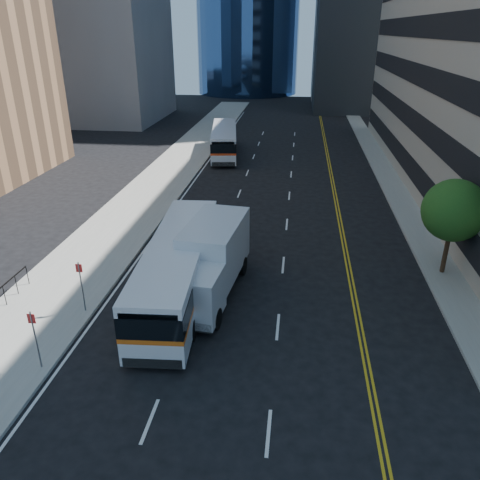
{
  "coord_description": "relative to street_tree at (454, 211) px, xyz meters",
  "views": [
    {
      "loc": [
        0.98,
        -15.34,
        12.03
      ],
      "look_at": [
        -1.55,
        4.91,
        2.8
      ],
      "focal_mm": 35.0,
      "sensor_mm": 36.0,
      "label": 1
    }
  ],
  "objects": [
    {
      "name": "ground",
      "position": [
        -9.0,
        -8.0,
        -3.64
      ],
      "size": [
        160.0,
        160.0,
        0.0
      ],
      "primitive_type": "plane",
      "color": "black",
      "rests_on": "ground"
    },
    {
      "name": "sidewalk_west",
      "position": [
        -19.5,
        17.0,
        -3.57
      ],
      "size": [
        5.0,
        90.0,
        0.15
      ],
      "primitive_type": "cube",
      "color": "gray",
      "rests_on": "ground"
    },
    {
      "name": "sidewalk_east",
      "position": [
        -0.0,
        17.0,
        -3.57
      ],
      "size": [
        2.0,
        90.0,
        0.15
      ],
      "primitive_type": "cube",
      "color": "gray",
      "rests_on": "ground"
    },
    {
      "name": "street_tree",
      "position": [
        0.0,
        0.0,
        0.0
      ],
      "size": [
        3.2,
        3.2,
        5.1
      ],
      "color": "#332114",
      "rests_on": "sidewalk_east"
    },
    {
      "name": "bus_front",
      "position": [
        -13.42,
        -4.01,
        -2.02
      ],
      "size": [
        3.23,
        11.67,
        2.97
      ],
      "rotation": [
        0.0,
        0.0,
        0.06
      ],
      "color": "silver",
      "rests_on": "ground"
    },
    {
      "name": "bus_rear",
      "position": [
        -15.6,
        24.27,
        -2.09
      ],
      "size": [
        3.9,
        11.25,
        2.84
      ],
      "rotation": [
        0.0,
        0.0,
        0.14
      ],
      "color": "silver",
      "rests_on": "ground"
    },
    {
      "name": "box_truck",
      "position": [
        -11.99,
        -3.55,
        -1.83
      ],
      "size": [
        3.23,
        7.41,
        3.44
      ],
      "rotation": [
        0.0,
        0.0,
        -0.11
      ],
      "color": "silver",
      "rests_on": "ground"
    }
  ]
}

